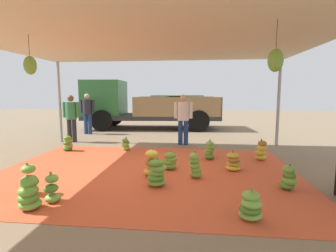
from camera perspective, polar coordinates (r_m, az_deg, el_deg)
ground_plane at (r=8.88m, az=-1.09°, el=-4.29°), size 40.00×40.00×0.00m
tarp_orange at (r=6.00m, az=-4.78°, el=-9.84°), size 6.67×5.06×0.01m
tent_canopy at (r=5.76m, az=-5.27°, el=18.17°), size 8.00×7.00×2.95m
banana_bunch_0 at (r=8.17m, az=-9.23°, el=-4.06°), size 0.31×0.33×0.42m
banana_bunch_1 at (r=7.03m, az=9.10°, el=-5.38°), size 0.36×0.36×0.54m
banana_bunch_2 at (r=4.54m, az=-28.13°, el=-13.14°), size 0.41×0.44×0.54m
banana_bunch_3 at (r=7.29m, az=19.72°, el=-5.20°), size 0.39×0.36×0.57m
banana_bunch_4 at (r=5.60m, az=-3.58°, el=-8.27°), size 0.42×0.42×0.60m
banana_bunch_5 at (r=5.19m, az=-28.15°, el=-10.59°), size 0.36×0.36×0.57m
banana_bunch_6 at (r=5.29m, az=24.88°, el=-10.39°), size 0.33×0.36×0.49m
banana_bunch_7 at (r=5.00m, az=-2.49°, el=-10.36°), size 0.48×0.49×0.57m
banana_bunch_8 at (r=3.94m, az=17.65°, el=-16.49°), size 0.42×0.44×0.46m
banana_bunch_9 at (r=6.08m, az=0.46°, el=-7.70°), size 0.39×0.39×0.43m
banana_bunch_10 at (r=6.17m, az=14.12°, el=-7.70°), size 0.46×0.46×0.46m
banana_bunch_11 at (r=4.71m, az=-24.06°, el=-12.56°), size 0.36×0.35×0.50m
banana_bunch_12 at (r=8.56m, az=-21.07°, el=-3.62°), size 0.43×0.40×0.52m
banana_bunch_13 at (r=5.46m, az=5.96°, el=-8.75°), size 0.35×0.34×0.58m
cargo_truck_main at (r=13.23m, az=-5.02°, el=4.57°), size 6.81×2.93×2.40m
worker_0 at (r=11.85m, az=-17.23°, el=3.25°), size 0.64×0.39×1.75m
worker_1 at (r=10.02m, az=-20.43°, el=2.29°), size 0.62×0.38×1.70m
worker_2 at (r=8.92m, az=3.36°, el=2.28°), size 0.63×0.39×1.72m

